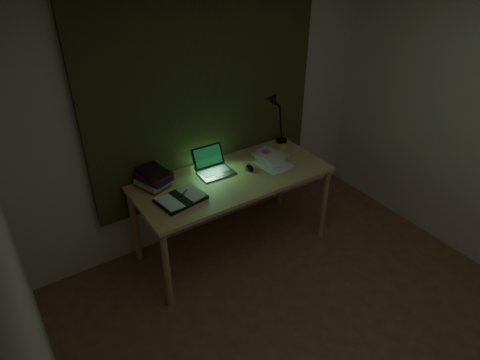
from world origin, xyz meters
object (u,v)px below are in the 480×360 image
at_px(laptop, 216,163).
at_px(loose_papers, 270,162).
at_px(open_textbook, 181,198).
at_px(desk_lamp, 283,114).
at_px(desk, 233,213).
at_px(book_stack, 154,178).

bearing_deg(laptop, loose_papers, -10.01).
bearing_deg(open_textbook, desk_lamp, 6.73).
xyz_separation_m(desk, loose_papers, (0.42, 0.02, 0.40)).
bearing_deg(open_textbook, book_stack, 97.75).
bearing_deg(desk_lamp, open_textbook, -168.54).
distance_m(desk, desk_lamp, 1.09).
distance_m(desk, book_stack, 0.82).
height_order(laptop, loose_papers, laptop).
bearing_deg(desk_lamp, laptop, -172.97).
distance_m(desk, laptop, 0.53).
bearing_deg(open_textbook, desk, -1.59).
distance_m(open_textbook, book_stack, 0.32).
distance_m(loose_papers, desk_lamp, 0.54).
relative_size(desk, book_stack, 6.84).
bearing_deg(desk, loose_papers, 3.23).
xyz_separation_m(loose_papers, desk_lamp, (0.36, 0.28, 0.29)).
bearing_deg(loose_papers, open_textbook, -174.33).
height_order(desk, laptop, laptop).
bearing_deg(desk_lamp, loose_papers, -146.48).
height_order(book_stack, loose_papers, book_stack).
xyz_separation_m(open_textbook, loose_papers, (0.96, 0.09, -0.01)).
xyz_separation_m(book_stack, desk_lamp, (1.41, 0.07, 0.22)).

